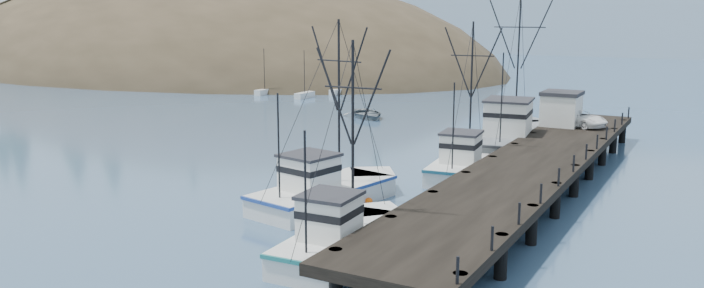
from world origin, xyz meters
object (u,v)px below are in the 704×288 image
object	(u,v)px
work_vessel	(512,138)
motorboat	(367,118)
trawler_mid	(328,191)
trawler_far	(465,164)
trawler_near	(344,238)
pier_shed	(561,108)
pier	(533,165)
pickup_truck	(578,118)

from	to	relation	value
work_vessel	motorboat	xyz separation A→B (m)	(-18.63, 10.44, -1.23)
work_vessel	motorboat	size ratio (longest dim) A/B	2.66
trawler_mid	trawler_far	distance (m)	11.82
trawler_near	pier_shed	size ratio (longest dim) A/B	3.22
trawler_far	work_vessel	size ratio (longest dim) A/B	0.70
pier	motorboat	bearing A→B (deg)	137.02
pickup_truck	motorboat	distance (m)	24.17
trawler_far	motorboat	bearing A→B (deg)	132.77
trawler_mid	pier_shed	world-z (taller)	trawler_mid
trawler_near	work_vessel	xyz separation A→B (m)	(0.12, 26.86, 0.41)
motorboat	pier_shed	bearing A→B (deg)	-65.08
trawler_near	pier_shed	bearing A→B (deg)	83.96
trawler_mid	pier_shed	bearing A→B (deg)	70.52
trawler_mid	pickup_truck	distance (m)	25.39
work_vessel	pier	bearing A→B (deg)	-67.79
pickup_truck	motorboat	size ratio (longest dim) A/B	0.82
pier	work_vessel	bearing A→B (deg)	112.21
trawler_near	pier_shed	world-z (taller)	trawler_near
trawler_far	motorboat	distance (m)	26.58
pier	pickup_truck	size ratio (longest dim) A/B	9.10
pier	pickup_truck	xyz separation A→B (m)	(-0.20, 14.68, 0.98)
trawler_far	work_vessel	world-z (taller)	work_vessel
trawler_near	trawler_mid	world-z (taller)	trawler_mid
pier_shed	pickup_truck	distance (m)	1.52
pier	trawler_mid	world-z (taller)	trawler_mid
pier_shed	motorboat	bearing A→B (deg)	161.66
trawler_mid	work_vessel	world-z (taller)	work_vessel
pier	trawler_mid	xyz separation A→B (m)	(-9.71, -8.79, -0.87)
work_vessel	pier_shed	size ratio (longest dim) A/B	4.87
trawler_near	pickup_truck	size ratio (longest dim) A/B	2.13
trawler_near	trawler_far	size ratio (longest dim) A/B	0.95
trawler_near	motorboat	xyz separation A→B (m)	(-18.51, 37.30, -0.82)
pier	trawler_near	bearing A→B (deg)	-106.63
trawler_near	trawler_far	xyz separation A→B (m)	(-0.48, 17.80, 0.00)
pier_shed	trawler_far	bearing A→B (deg)	-106.56
trawler_mid	motorboat	bearing A→B (deg)	113.92
trawler_near	motorboat	size ratio (longest dim) A/B	1.76
trawler_mid	pier_shed	size ratio (longest dim) A/B	3.52
trawler_near	work_vessel	distance (m)	26.87
pier_shed	motorboat	xyz separation A→B (m)	(-21.70, 7.19, -3.42)
pier	pier_shed	size ratio (longest dim) A/B	13.75
pier	work_vessel	world-z (taller)	work_vessel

